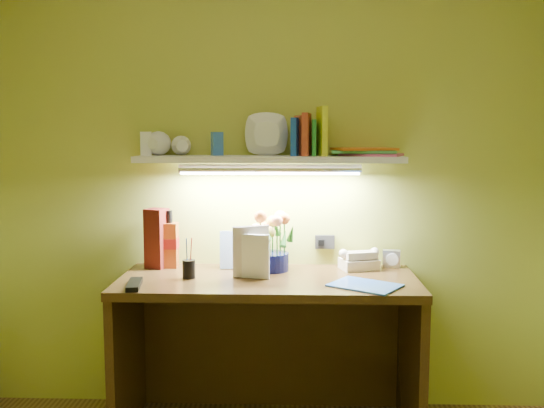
# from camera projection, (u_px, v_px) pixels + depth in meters

# --- Properties ---
(desk) EXTENTS (1.40, 0.60, 0.75)m
(desk) POSITION_uv_depth(u_px,v_px,m) (268.00, 354.00, 2.89)
(desk) COLOR #35230E
(desk) RESTS_ON ground
(flower_bouquet) EXTENTS (0.25, 0.25, 0.31)m
(flower_bouquet) POSITION_uv_depth(u_px,v_px,m) (271.00, 240.00, 2.98)
(flower_bouquet) COLOR #080B36
(flower_bouquet) RESTS_ON desk
(telephone) EXTENTS (0.21, 0.18, 0.11)m
(telephone) POSITION_uv_depth(u_px,v_px,m) (359.00, 259.00, 3.02)
(telephone) COLOR #F6E6CF
(telephone) RESTS_ON desk
(desk_clock) EXTENTS (0.09, 0.06, 0.09)m
(desk_clock) POSITION_uv_depth(u_px,v_px,m) (391.00, 259.00, 3.06)
(desk_clock) COLOR silver
(desk_clock) RESTS_ON desk
(whisky_bottle) EXTENTS (0.08, 0.08, 0.29)m
(whisky_bottle) POSITION_uv_depth(u_px,v_px,m) (170.00, 239.00, 3.05)
(whisky_bottle) COLOR #B34617
(whisky_bottle) RESTS_ON desk
(whisky_box) EXTENTS (0.12, 0.12, 0.30)m
(whisky_box) POSITION_uv_depth(u_px,v_px,m) (157.00, 238.00, 3.04)
(whisky_box) COLOR #561510
(whisky_box) RESTS_ON desk
(pen_cup) EXTENTS (0.08, 0.08, 0.15)m
(pen_cup) POSITION_uv_depth(u_px,v_px,m) (189.00, 263.00, 2.83)
(pen_cup) COLOR black
(pen_cup) RESTS_ON desk
(art_card) EXTENTS (0.19, 0.05, 0.19)m
(art_card) POSITION_uv_depth(u_px,v_px,m) (239.00, 250.00, 3.03)
(art_card) COLOR silver
(art_card) RESTS_ON desk
(tv_remote) EXTENTS (0.08, 0.20, 0.02)m
(tv_remote) POSITION_uv_depth(u_px,v_px,m) (134.00, 284.00, 2.67)
(tv_remote) COLOR black
(tv_remote) RESTS_ON desk
(blue_folder) EXTENTS (0.36, 0.33, 0.01)m
(blue_folder) POSITION_uv_depth(u_px,v_px,m) (365.00, 285.00, 2.68)
(blue_folder) COLOR blue
(blue_folder) RESTS_ON desk
(desk_book_a) EXTENTS (0.18, 0.09, 0.24)m
(desk_book_a) POSITION_uv_depth(u_px,v_px,m) (233.00, 252.00, 2.82)
(desk_book_a) COLOR beige
(desk_book_a) RESTS_ON desk
(desk_book_b) EXTENTS (0.15, 0.05, 0.21)m
(desk_book_b) POSITION_uv_depth(u_px,v_px,m) (238.00, 255.00, 2.84)
(desk_book_b) COLOR white
(desk_book_b) RESTS_ON desk
(wall_shelf) EXTENTS (1.32, 0.29, 0.27)m
(wall_shelf) POSITION_uv_depth(u_px,v_px,m) (273.00, 151.00, 2.96)
(wall_shelf) COLOR white
(wall_shelf) RESTS_ON ground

